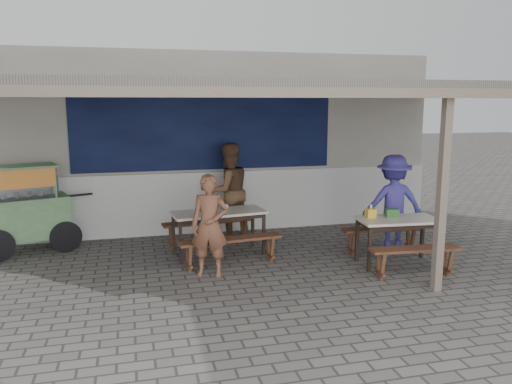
{
  "coord_description": "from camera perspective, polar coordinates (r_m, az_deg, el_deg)",
  "views": [
    {
      "loc": [
        -1.63,
        -6.58,
        2.54
      ],
      "look_at": [
        0.26,
        0.9,
        1.15
      ],
      "focal_mm": 35.0,
      "sensor_mm": 36.0,
      "label": 1
    }
  ],
  "objects": [
    {
      "name": "bench_left_wall",
      "position": [
        9.0,
        -5.46,
        -3.94
      ],
      "size": [
        1.66,
        0.48,
        0.45
      ],
      "rotation": [
        0.0,
        0.0,
        0.12
      ],
      "color": "brown",
      "rests_on": "ground"
    },
    {
      "name": "condiment_bowl",
      "position": [
        8.26,
        -5.58,
        -2.17
      ],
      "size": [
        0.23,
        0.23,
        0.05
      ],
      "primitive_type": "imported",
      "rotation": [
        0.0,
        0.0,
        0.28
      ],
      "color": "white",
      "rests_on": "table_left"
    },
    {
      "name": "vendor_cart",
      "position": [
        9.29,
        -24.8,
        -1.42
      ],
      "size": [
        1.77,
        1.13,
        1.5
      ],
      "rotation": [
        0.0,
        0.0,
        0.32
      ],
      "color": "#77AB72",
      "rests_on": "ground"
    },
    {
      "name": "back_wall",
      "position": [
        10.32,
        -5.12,
        5.64
      ],
      "size": [
        9.0,
        1.28,
        3.5
      ],
      "color": "#B4ADA2",
      "rests_on": "ground"
    },
    {
      "name": "table_right",
      "position": [
        8.12,
        15.92,
        -3.5
      ],
      "size": [
        1.3,
        0.75,
        0.75
      ],
      "rotation": [
        0.0,
        0.0,
        -0.09
      ],
      "color": "silver",
      "rests_on": "ground"
    },
    {
      "name": "table_left",
      "position": [
        8.34,
        -4.31,
        -2.74
      ],
      "size": [
        1.61,
        0.83,
        0.75
      ],
      "rotation": [
        0.0,
        0.0,
        0.12
      ],
      "color": "silver",
      "rests_on": "ground"
    },
    {
      "name": "patron_wall_side",
      "position": [
        9.36,
        -3.16,
        0.11
      ],
      "size": [
        1.03,
        0.89,
        1.8
      ],
      "primitive_type": "imported",
      "rotation": [
        0.0,
        0.0,
        3.42
      ],
      "color": "brown",
      "rests_on": "ground"
    },
    {
      "name": "tissue_box",
      "position": [
        8.06,
        12.97,
        -2.35
      ],
      "size": [
        0.15,
        0.15,
        0.14
      ],
      "primitive_type": "cube",
      "rotation": [
        0.0,
        0.0,
        -0.06
      ],
      "color": "yellow",
      "rests_on": "table_right"
    },
    {
      "name": "patron_right_table",
      "position": [
        8.91,
        15.37,
        -1.19
      ],
      "size": [
        1.16,
        0.77,
        1.66
      ],
      "primitive_type": "imported",
      "rotation": [
        0.0,
        0.0,
        2.99
      ],
      "color": "#413998",
      "rests_on": "ground"
    },
    {
      "name": "warung_roof",
      "position": [
        7.66,
        -1.84,
        11.54
      ],
      "size": [
        9.0,
        4.21,
        2.81
      ],
      "color": "#625A54",
      "rests_on": "ground"
    },
    {
      "name": "bench_left_street",
      "position": [
        7.84,
        -2.92,
        -6.05
      ],
      "size": [
        1.66,
        0.48,
        0.45
      ],
      "rotation": [
        0.0,
        0.0,
        0.12
      ],
      "color": "brown",
      "rests_on": "ground"
    },
    {
      "name": "patron_street_side",
      "position": [
        7.36,
        -5.32,
        -3.83
      ],
      "size": [
        0.64,
        0.52,
        1.52
      ],
      "primitive_type": "imported",
      "rotation": [
        0.0,
        0.0,
        -0.32
      ],
      "color": "brown",
      "rests_on": "ground"
    },
    {
      "name": "ground",
      "position": [
        7.24,
        -0.28,
        -10.3
      ],
      "size": [
        60.0,
        60.0,
        0.0
      ],
      "primitive_type": "plane",
      "color": "#5F5C56",
      "rests_on": "ground"
    },
    {
      "name": "donation_box",
      "position": [
        8.17,
        15.28,
        -2.32
      ],
      "size": [
        0.22,
        0.17,
        0.13
      ],
      "primitive_type": "cube",
      "rotation": [
        0.0,
        0.0,
        -0.21
      ],
      "color": "#316C30",
      "rests_on": "table_right"
    },
    {
      "name": "condiment_jar",
      "position": [
        8.42,
        -3.49,
        -1.73
      ],
      "size": [
        0.08,
        0.08,
        0.09
      ],
      "primitive_type": "cylinder",
      "color": "silver",
      "rests_on": "table_left"
    },
    {
      "name": "bench_right_street",
      "position": [
        7.7,
        17.67,
        -6.92
      ],
      "size": [
        1.36,
        0.39,
        0.45
      ],
      "rotation": [
        0.0,
        0.0,
        -0.09
      ],
      "color": "brown",
      "rests_on": "ground"
    },
    {
      "name": "bench_right_wall",
      "position": [
        8.73,
        14.17,
        -4.74
      ],
      "size": [
        1.36,
        0.39,
        0.45
      ],
      "rotation": [
        0.0,
        0.0,
        -0.09
      ],
      "color": "brown",
      "rests_on": "ground"
    }
  ]
}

